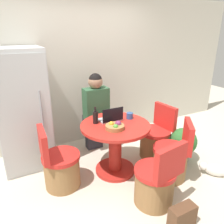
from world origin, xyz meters
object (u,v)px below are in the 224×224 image
Objects in this scene: refrigerator at (22,110)px; chair_near_right_corner at (171,160)px; bottle at (95,117)px; cat at (214,169)px; chair_left_side at (60,167)px; fruit_bowl at (115,126)px; dining_table at (115,142)px; chair_right_side at (155,140)px; handbag at (182,217)px; person_seated at (95,109)px; laptop at (111,118)px; chair_near_camera at (156,183)px; potted_plant at (183,143)px.

refrigerator reaches higher than chair_near_right_corner.
chair_near_right_corner is 1.23m from bottle.
bottle is at bearing 15.01° from cat.
fruit_bowl is at bearing -100.19° from chair_left_side.
dining_table is (1.11, -0.83, -0.41)m from refrigerator.
cat is at bearing -34.40° from refrigerator.
chair_right_side is 1.45m from handbag.
person_seated reaches higher than bottle.
bottle is 0.81× the size of handbag.
laptop is 0.91× the size of cat.
chair_near_right_corner is at bearing 22.59° from cat.
chair_left_side is 1.55m from chair_near_right_corner.
fruit_bowl is 1.61m from cat.
chair_near_right_corner is 2.70× the size of laptop.
chair_near_camera is 1.00× the size of chair_near_right_corner.
person_seated reaches higher than dining_table.
fruit_bowl is at bearing 74.14° from laptop.
laptop is at bearing 161.07° from potted_plant.
laptop reaches higher than chair_right_side.
person_seated is 4.26× the size of laptop.
potted_plant is (1.10, -0.95, -0.46)m from person_seated.
chair_left_side is at bearing -168.65° from bottle.
refrigerator is 2.06× the size of chair_right_side.
dining_table is 3.28× the size of handbag.
fruit_bowl reaches higher than dining_table.
cat is at bearing 21.26° from chair_right_side.
potted_plant is (0.30, -0.32, 0.03)m from chair_right_side.
dining_table is 1.14m from potted_plant.
bottle is at bearing -37.23° from refrigerator.
person_seated is 2.04m from handbag.
chair_left_side is 1.60m from handbag.
person_seated is 5.68× the size of bottle.
chair_right_side is at bearing 133.38° from potted_plant.
person_seated is at bearing -94.11° from chair_near_camera.
refrigerator reaches higher than dining_table.
chair_near_right_corner is at bearing 56.59° from handbag.
chair_near_right_corner is at bearing -107.09° from chair_left_side.
laptop is (0.81, 0.09, 0.53)m from chair_left_side.
person_seated is 1.53m from potted_plant.
laptop is at bearing 89.56° from dining_table.
laptop reaches higher than fruit_bowl.
chair_near_right_corner is (1.45, -0.54, 0.00)m from chair_left_side.
person_seated reaches higher than chair_near_right_corner.
chair_left_side is 1.16m from person_seated.
laptop is at bearing 11.23° from cat.
chair_near_camera is 1.26m from chair_left_side.
chair_near_right_corner is 0.53m from potted_plant.
bottle reaches higher than dining_table.
dining_table is 1.13× the size of chair_near_right_corner.
fruit_bowl is at bearing -62.35° from bottle.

